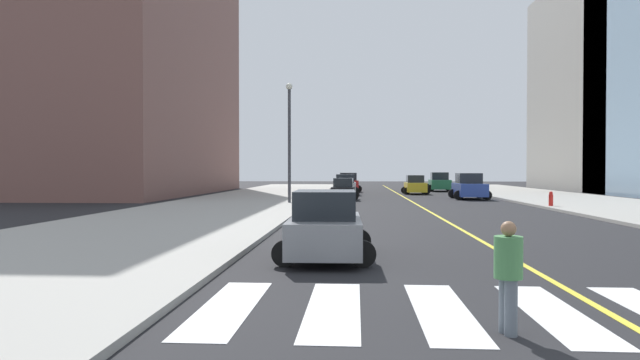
# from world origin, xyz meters

# --- Properties ---
(sidewalk_kerb_west) EXTENTS (10.00, 120.00, 0.15)m
(sidewalk_kerb_west) POSITION_xyz_m (-12.20, 20.00, 0.07)
(sidewalk_kerb_west) COLOR #9E9B93
(sidewalk_kerb_west) RESTS_ON ground
(crosswalk_paint) EXTENTS (13.50, 4.00, 0.01)m
(crosswalk_paint) POSITION_xyz_m (0.00, 4.00, 0.01)
(crosswalk_paint) COLOR silver
(crosswalk_paint) RESTS_ON ground
(lane_divider_paint) EXTENTS (0.16, 80.00, 0.01)m
(lane_divider_paint) POSITION_xyz_m (0.00, 40.00, 0.01)
(lane_divider_paint) COLOR yellow
(lane_divider_paint) RESTS_ON ground
(low_rise_brick_west) EXTENTS (16.00, 32.00, 27.33)m
(low_rise_brick_west) POSITION_xyz_m (-27.06, 48.77, 13.66)
(low_rise_brick_west) COLOR brown
(low_rise_brick_west) RESTS_ON ground
(car_blue_nearest) EXTENTS (2.96, 4.71, 2.09)m
(car_blue_nearest) POSITION_xyz_m (4.96, 39.98, 0.98)
(car_blue_nearest) COLOR #2D479E
(car_blue_nearest) RESTS_ON ground
(car_yellow_second) EXTENTS (2.57, 4.12, 1.84)m
(car_yellow_second) POSITION_xyz_m (1.63, 49.18, 0.86)
(car_yellow_second) COLOR gold
(car_yellow_second) RESTS_ON ground
(car_black_third) EXTENTS (2.46, 3.87, 1.71)m
(car_black_third) POSITION_xyz_m (-5.11, 38.07, 0.80)
(car_black_third) COLOR black
(car_black_third) RESTS_ON ground
(car_gray_fourth) EXTENTS (2.58, 4.08, 1.81)m
(car_gray_fourth) POSITION_xyz_m (-4.93, 9.18, 0.84)
(car_gray_fourth) COLOR slate
(car_gray_fourth) RESTS_ON ground
(car_white_fifth) EXTENTS (2.74, 4.36, 1.94)m
(car_white_fifth) POSITION_xyz_m (-5.15, 46.89, 0.91)
(car_white_fifth) COLOR silver
(car_white_fifth) RESTS_ON ground
(car_red_sixth) EXTENTS (3.00, 4.67, 2.05)m
(car_red_sixth) POSITION_xyz_m (-5.00, 54.31, 0.96)
(car_red_sixth) COLOR red
(car_red_sixth) RESTS_ON ground
(car_green_seventh) EXTENTS (3.06, 4.77, 2.09)m
(car_green_seventh) POSITION_xyz_m (5.08, 56.64, 0.98)
(car_green_seventh) COLOR #236B42
(car_green_seventh) RESTS_ON ground
(pedestrian_crossing) EXTENTS (0.40, 0.40, 1.62)m
(pedestrian_crossing) POSITION_xyz_m (-1.96, 2.72, 0.89)
(pedestrian_crossing) COLOR slate
(pedestrian_crossing) RESTS_ON ground
(fire_hydrant) EXTENTS (0.26, 0.26, 0.89)m
(fire_hydrant) POSITION_xyz_m (7.77, 29.37, 0.58)
(fire_hydrant) COLOR red
(fire_hydrant) RESTS_ON sidewalk_kerb_east
(street_lamp) EXTENTS (0.44, 0.44, 8.04)m
(street_lamp) POSITION_xyz_m (-8.62, 31.86, 4.85)
(street_lamp) COLOR #38383D
(street_lamp) RESTS_ON sidewalk_kerb_west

